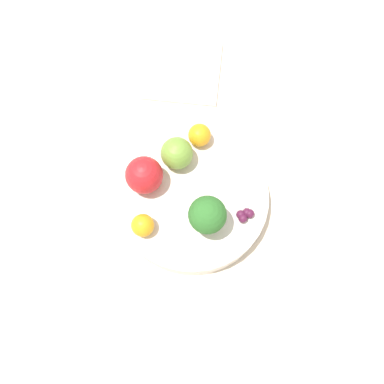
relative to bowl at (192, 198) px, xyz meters
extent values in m
plane|color=gray|center=(0.00, 0.00, -0.04)|extent=(6.00, 6.00, 0.00)
cube|color=beige|center=(0.00, 0.00, -0.03)|extent=(1.20, 1.20, 0.02)
cylinder|color=silver|center=(0.00, 0.00, 0.00)|extent=(0.26, 0.26, 0.04)
cylinder|color=#8CB76B|center=(0.04, 0.04, 0.03)|extent=(0.02, 0.02, 0.03)
sphere|color=#2D6B28|center=(0.04, 0.04, 0.07)|extent=(0.06, 0.06, 0.06)
sphere|color=olive|center=(-0.05, -0.05, 0.05)|extent=(0.05, 0.05, 0.05)
sphere|color=red|center=(0.01, -0.08, 0.05)|extent=(0.06, 0.06, 0.06)
sphere|color=orange|center=(-0.10, -0.02, 0.04)|extent=(0.04, 0.04, 0.04)
sphere|color=orange|center=(0.08, -0.05, 0.04)|extent=(0.04, 0.04, 0.04)
sphere|color=#511938|center=(0.01, 0.09, 0.03)|extent=(0.01, 0.01, 0.01)
sphere|color=#511938|center=(0.00, 0.10, 0.03)|extent=(0.01, 0.01, 0.01)
sphere|color=#511938|center=(0.00, 0.10, 0.03)|extent=(0.01, 0.01, 0.01)
sphere|color=#511938|center=(0.01, 0.09, 0.03)|extent=(0.01, 0.01, 0.01)
cube|color=white|center=(-0.26, -0.12, -0.02)|extent=(0.19, 0.18, 0.01)
camera|label=1|loc=(0.20, 0.08, 0.60)|focal=35.00mm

